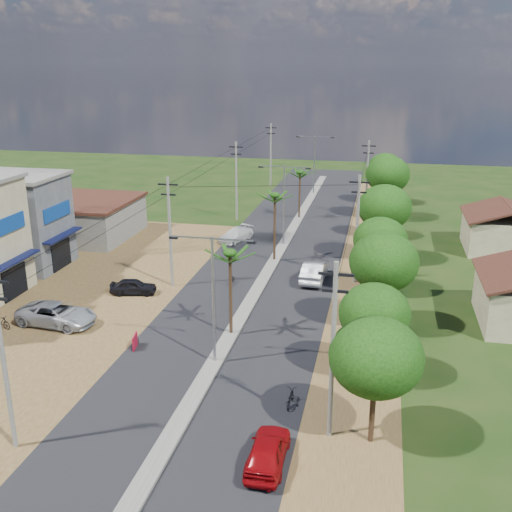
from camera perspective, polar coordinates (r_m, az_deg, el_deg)
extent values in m
plane|color=black|center=(37.04, -3.94, -10.13)|extent=(160.00, 160.00, 0.00)
cube|color=black|center=(50.36, 0.72, -2.24)|extent=(12.00, 110.00, 0.04)
cube|color=#605E56|center=(53.11, 1.36, -1.07)|extent=(1.00, 90.00, 0.18)
cube|color=#523D1C|center=(49.39, -18.33, -3.62)|extent=(18.00, 46.00, 0.04)
cube|color=#523D1C|center=(49.51, 10.42, -2.92)|extent=(5.00, 90.00, 0.03)
cube|color=#0D1237|center=(48.96, -21.89, -0.37)|extent=(0.80, 5.40, 0.15)
cube|color=black|center=(49.71, -21.98, -2.31)|extent=(0.10, 3.00, 2.40)
cube|color=navy|center=(48.41, -22.58, 2.75)|extent=(0.12, 4.20, 1.20)
cube|color=#45474B|center=(56.69, -21.87, 2.97)|extent=(8.00, 6.00, 8.00)
cube|color=#605E56|center=(55.85, -22.36, 7.08)|extent=(8.40, 6.40, 0.30)
cube|color=#0D1237|center=(54.61, -17.91, 1.88)|extent=(0.80, 5.40, 0.15)
cube|color=black|center=(55.29, -18.05, 0.11)|extent=(0.10, 3.00, 2.40)
cube|color=navy|center=(54.26, -18.42, 4.03)|extent=(0.12, 4.20, 1.20)
cube|color=#605E56|center=(64.98, -16.13, 3.35)|extent=(10.00, 10.00, 3.60)
cube|color=black|center=(64.53, -16.28, 5.07)|extent=(10.40, 10.40, 0.30)
cube|color=gray|center=(62.51, 22.48, 1.97)|extent=(7.00, 7.00, 3.30)
cylinder|color=black|center=(29.62, 11.08, -13.56)|extent=(0.28, 0.28, 4.20)
ellipsoid|color=black|center=(28.45, 11.37, -9.43)|extent=(4.40, 4.40, 3.74)
cylinder|color=black|center=(34.97, 10.99, -8.70)|extent=(0.28, 0.28, 3.85)
ellipsoid|color=black|center=(34.05, 11.21, -5.38)|extent=(4.00, 4.00, 3.40)
cylinder|color=black|center=(41.23, 11.85, -3.99)|extent=(0.28, 0.28, 4.55)
ellipsoid|color=black|center=(40.35, 12.08, -0.56)|extent=(4.60, 4.60, 3.91)
cylinder|color=black|center=(47.88, 11.59, -1.16)|extent=(0.28, 0.28, 4.06)
ellipsoid|color=black|center=(47.19, 11.76, 1.51)|extent=(4.20, 4.20, 3.57)
cylinder|color=black|center=(55.42, 11.97, 1.83)|extent=(0.28, 0.28, 4.76)
ellipsoid|color=black|center=(54.75, 12.15, 4.56)|extent=(4.80, 4.80, 4.08)
cylinder|color=black|center=(63.30, 11.66, 3.33)|extent=(0.28, 0.28, 3.64)
ellipsoid|color=black|center=(62.81, 11.78, 5.17)|extent=(3.80, 3.80, 3.23)
cylinder|color=black|center=(70.94, 12.28, 5.38)|extent=(0.28, 0.28, 4.90)
ellipsoid|color=black|center=(70.40, 12.44, 7.61)|extent=(5.00, 5.00, 4.25)
cylinder|color=black|center=(78.83, 12.09, 6.43)|extent=(0.28, 0.28, 4.34)
ellipsoid|color=black|center=(78.39, 12.21, 8.20)|extent=(4.40, 4.40, 3.74)
cylinder|color=black|center=(39.32, -2.44, -3.72)|extent=(0.22, 0.22, 5.80)
cylinder|color=black|center=(54.10, 1.78, 2.62)|extent=(0.22, 0.22, 6.20)
cylinder|color=black|center=(69.54, 4.17, 5.75)|extent=(0.22, 0.22, 5.50)
cylinder|color=gray|center=(35.33, -4.08, -4.40)|extent=(0.16, 0.16, 8.00)
cube|color=gray|center=(33.74, -2.26, 1.56)|extent=(2.40, 0.08, 0.08)
cube|color=gray|center=(34.39, -6.14, 1.79)|extent=(2.40, 0.08, 0.08)
cube|color=black|center=(33.52, -0.44, 1.29)|extent=(0.50, 0.18, 0.12)
cube|color=black|center=(34.77, -7.86, 1.73)|extent=(0.50, 0.18, 0.12)
cylinder|color=gray|center=(58.66, 2.67, 4.73)|extent=(0.16, 0.16, 8.00)
cube|color=gray|center=(57.71, 3.92, 8.44)|extent=(2.40, 0.08, 0.08)
cube|color=gray|center=(58.09, 1.55, 8.54)|extent=(2.40, 0.08, 0.08)
cube|color=black|center=(57.58, 5.01, 8.29)|extent=(0.50, 0.18, 0.12)
cube|color=black|center=(58.32, 0.47, 8.48)|extent=(0.50, 0.18, 0.12)
cylinder|color=gray|center=(82.96, 5.56, 8.59)|extent=(0.16, 0.16, 8.00)
cube|color=gray|center=(82.29, 6.49, 11.22)|extent=(2.40, 0.08, 0.08)
cube|color=gray|center=(82.56, 4.80, 11.30)|extent=(2.40, 0.08, 0.08)
cube|color=black|center=(82.20, 7.27, 11.12)|extent=(0.50, 0.18, 0.12)
cube|color=black|center=(82.72, 4.03, 11.26)|extent=(0.50, 0.18, 0.12)
cylinder|color=#605E56|center=(29.78, -22.91, -9.28)|extent=(0.24, 0.24, 9.00)
cylinder|color=#605E56|center=(48.06, -8.19, 2.19)|extent=(0.24, 0.24, 9.00)
cube|color=black|center=(47.16, -8.40, 6.76)|extent=(1.60, 0.12, 0.12)
cube|color=black|center=(47.32, -8.35, 5.81)|extent=(1.20, 0.12, 0.12)
cylinder|color=#605E56|center=(68.56, -1.88, 7.11)|extent=(0.24, 0.24, 9.00)
cube|color=black|center=(67.94, -1.92, 10.34)|extent=(1.60, 0.12, 0.12)
cube|color=black|center=(68.05, -1.91, 9.67)|extent=(1.20, 0.12, 0.12)
cylinder|color=#605E56|center=(88.81, 1.41, 9.61)|extent=(0.24, 0.24, 9.00)
cube|color=black|center=(88.32, 1.43, 12.11)|extent=(1.60, 0.12, 0.12)
cube|color=black|center=(88.41, 1.43, 11.60)|extent=(1.20, 0.12, 0.12)
cylinder|color=#605E56|center=(28.50, 7.30, -9.15)|extent=(0.24, 0.24, 9.00)
cube|color=black|center=(26.96, 7.62, -1.75)|extent=(1.60, 0.12, 0.12)
cube|color=black|center=(27.24, 7.55, -3.33)|extent=(1.20, 0.12, 0.12)
cylinder|color=#605E56|center=(49.11, 9.59, 2.46)|extent=(0.24, 0.24, 9.00)
cube|color=black|center=(48.23, 9.83, 6.93)|extent=(1.60, 0.12, 0.12)
cube|color=black|center=(48.38, 9.78, 6.00)|extent=(1.20, 0.12, 0.12)
cylinder|color=#605E56|center=(70.56, 10.52, 7.13)|extent=(0.24, 0.24, 9.00)
cube|color=black|center=(69.95, 10.70, 10.26)|extent=(1.60, 0.12, 0.12)
cube|color=black|center=(70.06, 10.66, 9.62)|extent=(1.20, 0.12, 0.12)
imported|color=maroon|center=(28.38, 1.12, -18.11)|extent=(1.72, 4.19, 1.42)
imported|color=#A5AAAE|center=(50.02, 5.59, -1.50)|extent=(1.94, 5.04, 1.64)
imported|color=silver|center=(61.07, -1.91, 2.02)|extent=(3.32, 4.78, 1.29)
imported|color=#A5AAAE|center=(43.84, -18.44, -5.33)|extent=(5.75, 3.02, 1.54)
imported|color=black|center=(48.02, -11.61, -2.90)|extent=(3.83, 2.16, 1.23)
imported|color=black|center=(32.70, 3.25, -13.40)|extent=(0.61, 1.60, 0.83)
imported|color=black|center=(49.06, -2.32, -2.34)|extent=(0.55, 1.54, 0.81)
imported|color=black|center=(61.70, 1.84, 2.02)|extent=(0.48, 1.57, 0.94)
cube|color=maroon|center=(39.23, -11.45, -8.00)|extent=(0.27, 1.14, 0.96)
cylinder|color=black|center=(38.91, -11.73, -8.64)|extent=(0.04, 0.04, 0.48)
cylinder|color=black|center=(39.77, -11.13, -7.99)|extent=(0.04, 0.04, 0.48)
imported|color=black|center=(44.74, -23.11, -5.79)|extent=(1.73, 0.88, 1.00)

